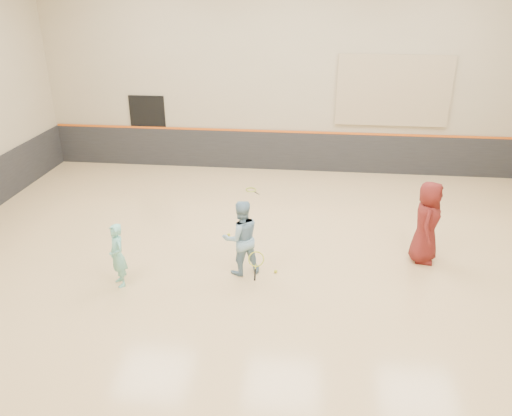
# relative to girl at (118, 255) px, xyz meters

# --- Properties ---
(room) EXTENTS (15.04, 12.04, 6.22)m
(room) POSITION_rel_girl_xyz_m (2.98, 0.89, 0.18)
(room) COLOR tan
(room) RESTS_ON ground
(wainscot_back) EXTENTS (14.90, 0.04, 1.20)m
(wainscot_back) POSITION_rel_girl_xyz_m (2.98, 6.86, -0.03)
(wainscot_back) COLOR #232326
(wainscot_back) RESTS_ON floor
(accent_stripe) EXTENTS (14.90, 0.03, 0.06)m
(accent_stripe) POSITION_rel_girl_xyz_m (2.98, 6.85, 0.59)
(accent_stripe) COLOR #D85914
(accent_stripe) RESTS_ON wall_back
(acoustic_panel) EXTENTS (3.20, 0.08, 2.00)m
(acoustic_panel) POSITION_rel_girl_xyz_m (5.78, 6.84, 1.87)
(acoustic_panel) COLOR tan
(acoustic_panel) RESTS_ON wall_back
(doorway) EXTENTS (1.10, 0.05, 2.20)m
(doorway) POSITION_rel_girl_xyz_m (-1.52, 6.87, 0.47)
(doorway) COLOR black
(doorway) RESTS_ON floor
(girl) EXTENTS (0.52, 0.55, 1.26)m
(girl) POSITION_rel_girl_xyz_m (0.00, 0.00, 0.00)
(girl) COLOR #78D0C0
(girl) RESTS_ON floor
(instructor) EXTENTS (0.92, 0.84, 1.54)m
(instructor) POSITION_rel_girl_xyz_m (2.24, 0.69, 0.14)
(instructor) COLOR #7EA8C3
(instructor) RESTS_ON floor
(young_man) EXTENTS (0.72, 0.95, 1.73)m
(young_man) POSITION_rel_girl_xyz_m (5.91, 1.60, 0.24)
(young_man) COLOR maroon
(young_man) RESTS_ON floor
(held_racket) EXTENTS (0.50, 0.50, 0.52)m
(held_racket) POSITION_rel_girl_xyz_m (2.57, 0.40, -0.15)
(held_racket) COLOR gold
(held_racket) RESTS_ON instructor
(spare_racket) EXTENTS (0.66, 0.66, 0.07)m
(spare_racket) POSITION_rel_girl_xyz_m (1.90, 5.04, -0.59)
(spare_racket) COLOR #99BA29
(spare_racket) RESTS_ON floor
(ball_under_racket) EXTENTS (0.07, 0.07, 0.07)m
(ball_under_racket) POSITION_rel_girl_xyz_m (2.92, 0.73, -0.60)
(ball_under_racket) COLOR gold
(ball_under_racket) RESTS_ON floor
(ball_in_hand) EXTENTS (0.07, 0.07, 0.07)m
(ball_in_hand) POSITION_rel_girl_xyz_m (6.07, 1.48, 0.47)
(ball_in_hand) COLOR #D0EC36
(ball_in_hand) RESTS_ON young_man
(ball_beside_spare) EXTENTS (0.07, 0.07, 0.07)m
(ball_beside_spare) POSITION_rel_girl_xyz_m (1.73, 2.22, -0.60)
(ball_beside_spare) COLOR #CBD431
(ball_beside_spare) RESTS_ON floor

